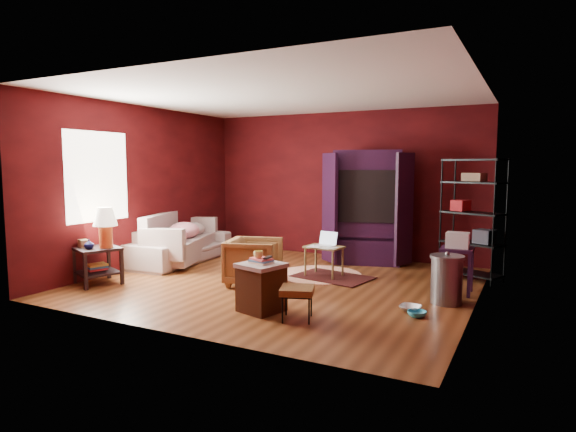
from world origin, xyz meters
name	(u,v)px	position (x,y,z in m)	size (l,w,h in m)	color
room	(279,190)	(-0.04, -0.01, 1.40)	(5.54, 5.04, 2.84)	brown
sofa	(181,239)	(-2.41, 0.56, 0.43)	(2.21, 0.64, 0.86)	#A18D8B
armchair	(254,259)	(-0.32, -0.29, 0.38)	(0.74, 0.70, 0.77)	black
pet_bowl_steel	(411,300)	(2.07, -0.54, 0.13)	(0.27, 0.07, 0.27)	silver
pet_bowl_turquoise	(417,307)	(2.19, -0.74, 0.11)	(0.22, 0.07, 0.22)	#2AA2C4
vase	(89,244)	(-2.40, -1.49, 0.63)	(0.14, 0.15, 0.14)	#0C103E
mug	(258,253)	(0.42, -1.41, 0.72)	(0.11, 0.09, 0.11)	#F3EE77
side_table	(101,238)	(-2.35, -1.31, 0.69)	(0.76, 0.76, 1.16)	black
sofa_cushions	(179,240)	(-2.43, 0.52, 0.41)	(1.36, 2.12, 0.83)	#A18D8B
hamper	(261,286)	(0.45, -1.38, 0.31)	(0.59, 0.59, 0.68)	#472310
footstool	(297,291)	(0.98, -1.48, 0.33)	(0.48, 0.48, 0.38)	black
rug_round	(319,274)	(0.29, 0.74, 0.01)	(1.47, 1.47, 0.01)	white
rug_oriental	(333,277)	(0.57, 0.64, 0.02)	(1.30, 0.99, 0.01)	#491513
laptop_desk	(324,249)	(0.42, 0.66, 0.44)	(0.62, 0.50, 0.71)	brown
tv_armoire	(367,205)	(0.68, 2.00, 1.06)	(1.56, 1.10, 2.04)	black
wire_shelving	(473,214)	(2.53, 1.54, 1.03)	(1.00, 0.73, 1.88)	black
small_stand	(457,248)	(2.44, 0.57, 0.64)	(0.44, 0.44, 0.85)	black
trash_can	(447,279)	(2.40, -0.01, 0.32)	(0.54, 0.54, 0.68)	gray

